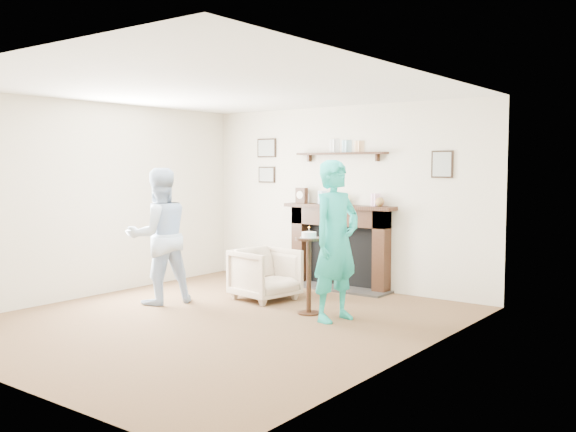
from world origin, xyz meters
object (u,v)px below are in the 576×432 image
object	(u,v)px
armchair	(265,300)
woman	(336,320)
man	(160,303)
pedestal_table	(309,260)

from	to	relation	value
armchair	woman	bearing A→B (deg)	-96.84
armchair	man	distance (m)	1.30
man	woman	size ratio (longest dim) A/B	0.95
man	woman	world-z (taller)	woman
armchair	man	world-z (taller)	man
pedestal_table	armchair	bearing A→B (deg)	160.79
armchair	woman	xyz separation A→B (m)	(1.29, -0.38, 0.00)
man	pedestal_table	xyz separation A→B (m)	(1.79, 0.63, 0.62)
man	pedestal_table	size ratio (longest dim) A/B	1.66
man	pedestal_table	world-z (taller)	pedestal_table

